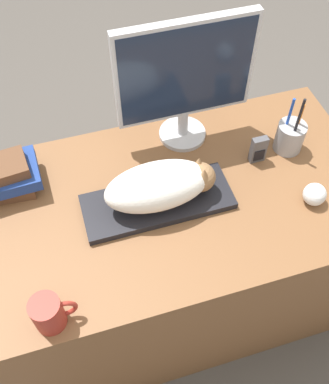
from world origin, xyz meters
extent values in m
plane|color=#4C4742|center=(0.00, 0.00, 0.00)|extent=(12.00, 12.00, 0.00)
cube|color=brown|center=(0.00, 0.36, 0.36)|extent=(1.34, 0.71, 0.72)
cube|color=black|center=(-0.04, 0.35, 0.73)|extent=(0.46, 0.18, 0.02)
ellipsoid|color=white|center=(-0.04, 0.35, 0.81)|extent=(0.32, 0.16, 0.14)
sphere|color=olive|center=(0.09, 0.35, 0.80)|extent=(0.09, 0.09, 0.09)
cone|color=olive|center=(0.09, 0.32, 0.85)|extent=(0.03, 0.03, 0.04)
cone|color=olive|center=(0.09, 0.37, 0.85)|extent=(0.03, 0.03, 0.04)
cylinder|color=#B7B7BC|center=(0.12, 0.61, 0.73)|extent=(0.16, 0.16, 0.02)
cylinder|color=#B7B7BC|center=(0.12, 0.61, 0.79)|extent=(0.04, 0.04, 0.11)
cube|color=#B7B7BC|center=(0.12, 0.61, 1.00)|extent=(0.44, 0.03, 0.34)
cube|color=#192338|center=(0.12, 0.60, 1.00)|extent=(0.42, 0.01, 0.32)
cylinder|color=#9E2D23|center=(-0.41, 0.06, 0.77)|extent=(0.08, 0.08, 0.11)
torus|color=#9E2D23|center=(-0.37, 0.06, 0.77)|extent=(0.07, 0.01, 0.07)
cylinder|color=#939399|center=(0.45, 0.45, 0.77)|extent=(0.09, 0.09, 0.10)
cylinder|color=orange|center=(0.47, 0.45, 0.83)|extent=(0.01, 0.01, 0.14)
cylinder|color=#1E47B2|center=(0.43, 0.46, 0.85)|extent=(0.01, 0.01, 0.17)
cylinder|color=black|center=(0.44, 0.42, 0.86)|extent=(0.01, 0.01, 0.19)
sphere|color=silver|center=(0.42, 0.22, 0.76)|extent=(0.07, 0.07, 0.07)
cube|color=#4C4C51|center=(0.33, 0.43, 0.77)|extent=(0.05, 0.02, 0.10)
cube|color=black|center=(0.33, 0.41, 0.75)|extent=(0.04, 0.00, 0.04)
cube|color=brown|center=(-0.47, 0.54, 0.74)|extent=(0.17, 0.14, 0.04)
cube|color=navy|center=(-0.48, 0.55, 0.78)|extent=(0.22, 0.17, 0.04)
cube|color=brown|center=(-0.48, 0.54, 0.82)|extent=(0.17, 0.13, 0.04)
camera|label=1|loc=(-0.26, -0.44, 1.86)|focal=42.00mm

